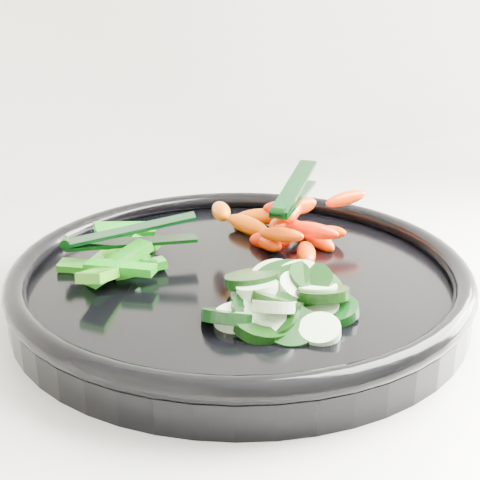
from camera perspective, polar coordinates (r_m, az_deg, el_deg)
veggie_tray at (r=0.55m, az=-0.00°, el=-3.34°), size 0.48×0.48×0.04m
cucumber_pile at (r=0.49m, az=3.18°, el=-5.33°), size 0.13×0.12×0.04m
carrot_pile at (r=0.61m, az=3.92°, el=1.38°), size 0.16×0.15×0.05m
pepper_pile at (r=0.57m, az=-10.14°, el=-1.74°), size 0.10×0.12×0.04m
tong_carrot at (r=0.60m, az=4.58°, el=4.01°), size 0.09×0.09×0.02m
tong_pepper at (r=0.57m, az=-9.60°, el=0.30°), size 0.11×0.05×0.02m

